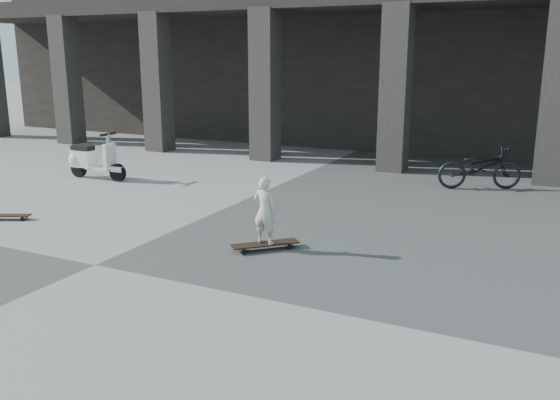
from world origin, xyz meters
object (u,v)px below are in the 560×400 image
at_px(skateboard_spare, 9,216).
at_px(bicycle, 480,167).
at_px(scooter, 88,160).
at_px(child, 265,210).
at_px(longboard, 265,244).

relative_size(skateboard_spare, bicycle, 0.42).
distance_m(skateboard_spare, scooter, 3.62).
height_order(child, scooter, child).
bearing_deg(longboard, bicycle, 23.42).
relative_size(scooter, bicycle, 0.89).
bearing_deg(skateboard_spare, bicycle, 15.12).
height_order(scooter, bicycle, scooter).
bearing_deg(skateboard_spare, scooter, 85.38).
bearing_deg(longboard, scooter, 110.20).
height_order(longboard, skateboard_spare, longboard).
distance_m(longboard, skateboard_spare, 4.82).
bearing_deg(bicycle, skateboard_spare, 106.84).
xyz_separation_m(skateboard_spare, bicycle, (7.02, 6.21, 0.40)).
bearing_deg(child, bicycle, -110.95).
relative_size(longboard, skateboard_spare, 1.21).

